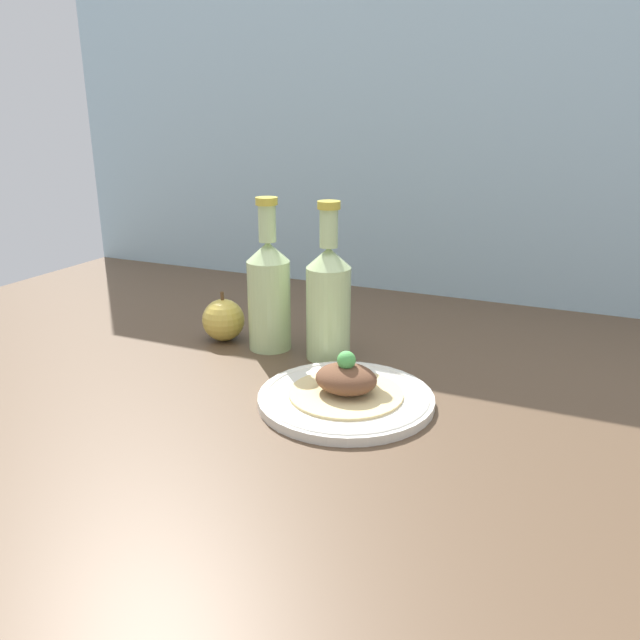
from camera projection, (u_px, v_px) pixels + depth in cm
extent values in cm
cube|color=brown|center=(327.00, 394.00, 93.64)|extent=(180.00, 110.00, 4.00)
cube|color=#9EBCCC|center=(432.00, 103.00, 126.65)|extent=(180.00, 3.00, 80.00)
cylinder|color=silver|center=(346.00, 399.00, 85.95)|extent=(24.30, 24.30, 1.27)
torus|color=silver|center=(346.00, 396.00, 85.81)|extent=(23.24, 23.24, 0.89)
cylinder|color=#D6BC7F|center=(346.00, 393.00, 85.68)|extent=(15.81, 15.81, 0.40)
ellipsoid|color=brown|center=(346.00, 379.00, 84.99)|extent=(8.59, 7.30, 3.94)
sphere|color=#4CA34C|center=(346.00, 360.00, 84.12)|extent=(2.57, 2.57, 2.57)
cylinder|color=#B7D18E|center=(269.00, 305.00, 104.07)|extent=(7.14, 7.14, 15.09)
cone|color=#B7D18E|center=(268.00, 251.00, 101.17)|extent=(7.14, 7.14, 3.21)
cylinder|color=#B7D18E|center=(267.00, 223.00, 99.72)|extent=(2.86, 2.86, 5.92)
cylinder|color=gold|center=(267.00, 201.00, 98.60)|extent=(3.57, 3.57, 1.20)
cylinder|color=#B7D18E|center=(328.00, 313.00, 99.91)|extent=(7.14, 7.14, 15.09)
cone|color=#B7D18E|center=(329.00, 257.00, 97.01)|extent=(7.14, 7.14, 3.21)
cylinder|color=#B7D18E|center=(329.00, 228.00, 95.56)|extent=(2.86, 2.86, 5.92)
cylinder|color=gold|center=(329.00, 205.00, 94.43)|extent=(3.57, 3.57, 1.20)
sphere|color=gold|center=(223.00, 320.00, 108.88)|extent=(7.39, 7.39, 7.39)
cylinder|color=brown|center=(222.00, 296.00, 107.53)|extent=(0.59, 0.59, 1.66)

